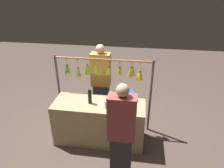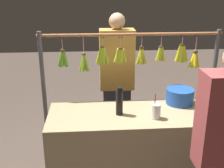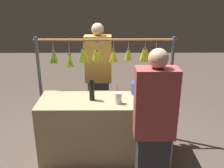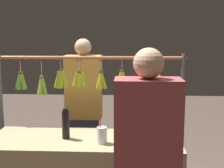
# 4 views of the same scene
# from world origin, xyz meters

# --- Properties ---
(market_counter) EXTENTS (1.63, 0.61, 0.81)m
(market_counter) POSITION_xyz_m (0.00, 0.00, 0.41)
(market_counter) COLOR tan
(market_counter) RESTS_ON ground
(display_rack) EXTENTS (1.87, 0.14, 1.51)m
(display_rack) POSITION_xyz_m (-0.01, -0.43, 1.11)
(display_rack) COLOR #4C4C51
(display_rack) RESTS_ON ground
(water_bottle) EXTENTS (0.06, 0.06, 0.27)m
(water_bottle) POSITION_xyz_m (0.16, 0.01, 0.94)
(water_bottle) COLOR black
(water_bottle) RESTS_ON market_counter
(blue_bucket) EXTENTS (0.27, 0.27, 0.15)m
(blue_bucket) POSITION_xyz_m (-0.47, -0.20, 0.89)
(blue_bucket) COLOR #2150AD
(blue_bucket) RESTS_ON market_counter
(drink_cup) EXTENTS (0.08, 0.08, 0.23)m
(drink_cup) POSITION_xyz_m (-0.16, 0.11, 0.88)
(drink_cup) COLOR silver
(drink_cup) RESTS_ON market_counter
(vendor_person) EXTENTS (0.39, 0.21, 1.65)m
(vendor_person) POSITION_xyz_m (0.11, -0.76, 0.82)
(vendor_person) COLOR #2D2D38
(vendor_person) RESTS_ON ground
(customer_person) EXTENTS (0.38, 0.21, 1.62)m
(customer_person) POSITION_xyz_m (-0.48, 0.77, 0.80)
(customer_person) COLOR #2D2D38
(customer_person) RESTS_ON ground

